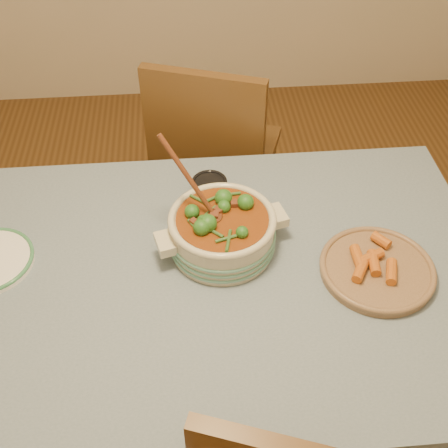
% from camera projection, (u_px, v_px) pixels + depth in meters
% --- Properties ---
extents(floor, '(4.50, 4.50, 0.00)m').
position_uv_depth(floor, '(209.00, 403.00, 2.13)').
color(floor, '#4F3116').
rests_on(floor, ground).
extents(dining_table, '(1.68, 1.08, 0.76)m').
position_uv_depth(dining_table, '(205.00, 294.00, 1.67)').
color(dining_table, brown).
rests_on(dining_table, floor).
extents(stew_casserole, '(0.40, 0.37, 0.37)m').
position_uv_depth(stew_casserole, '(222.00, 229.00, 1.62)').
color(stew_casserole, beige).
rests_on(stew_casserole, dining_table).
extents(condiment_bowl, '(0.15, 0.15, 0.06)m').
position_uv_depth(condiment_bowl, '(210.00, 187.00, 1.82)').
color(condiment_bowl, black).
rests_on(condiment_bowl, dining_table).
extents(fried_plate, '(0.35, 0.35, 0.06)m').
position_uv_depth(fried_plate, '(377.00, 268.00, 1.59)').
color(fried_plate, '#947352').
rests_on(fried_plate, dining_table).
extents(chair_far, '(0.59, 0.59, 0.99)m').
position_uv_depth(chair_far, '(213.00, 153.00, 2.33)').
color(chair_far, '#57391A').
rests_on(chair_far, floor).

